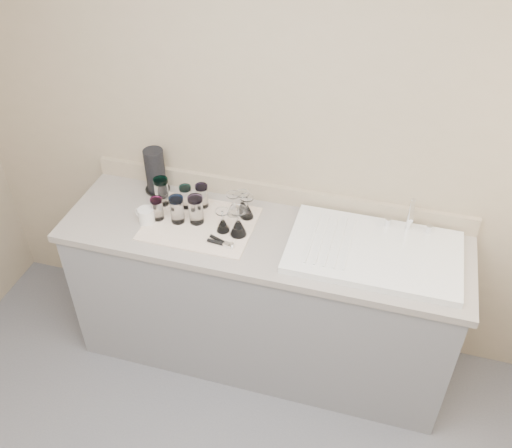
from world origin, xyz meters
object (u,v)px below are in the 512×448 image
(goblet_front_left, at_px, (223,224))
(goblet_extra, at_px, (243,206))
(white_mug, at_px, (146,216))
(paper_towel_roll, at_px, (155,171))
(goblet_back_right, at_px, (247,210))
(tumbler_lavender, at_px, (196,209))
(goblet_front_right, at_px, (238,226))
(can_opener, at_px, (221,242))
(tumbler_teal, at_px, (162,191))
(tumbler_purple, at_px, (202,196))
(tumbler_cyan, at_px, (186,197))
(sink_unit, at_px, (374,251))
(goblet_back_left, at_px, (234,207))
(tumbler_magenta, at_px, (157,209))
(tumbler_blue, at_px, (177,209))

(goblet_front_left, bearing_deg, goblet_extra, 71.72)
(white_mug, height_order, paper_towel_roll, paper_towel_roll)
(goblet_back_right, height_order, goblet_front_left, goblet_back_right)
(tumbler_lavender, relative_size, goblet_front_right, 1.01)
(goblet_extra, bearing_deg, tumbler_lavender, -146.94)
(goblet_front_right, height_order, can_opener, goblet_front_right)
(tumbler_teal, bearing_deg, tumbler_purple, 9.08)
(tumbler_cyan, xyz_separation_m, tumbler_lavender, (0.10, -0.11, 0.01))
(tumbler_teal, height_order, tumbler_lavender, same)
(sink_unit, xyz_separation_m, white_mug, (-1.15, -0.07, 0.02))
(tumbler_lavender, xyz_separation_m, goblet_back_left, (0.16, 0.11, -0.04))
(goblet_back_left, xyz_separation_m, white_mug, (-0.41, -0.18, -0.01))
(tumbler_lavender, relative_size, goblet_extra, 1.19)
(tumbler_magenta, relative_size, tumbler_lavender, 0.81)
(tumbler_cyan, relative_size, tumbler_magenta, 1.02)
(tumbler_magenta, relative_size, goblet_back_left, 0.98)
(goblet_front_right, relative_size, goblet_extra, 1.18)
(tumbler_teal, relative_size, paper_towel_roll, 0.61)
(tumbler_purple, bearing_deg, tumbler_magenta, -138.44)
(tumbler_teal, height_order, goblet_extra, tumbler_teal)
(white_mug, bearing_deg, goblet_front_left, 5.41)
(tumbler_blue, bearing_deg, goblet_back_left, 27.94)
(tumbler_blue, distance_m, goblet_front_left, 0.25)
(tumbler_magenta, relative_size, goblet_back_right, 1.00)
(can_opener, bearing_deg, white_mug, 171.40)
(goblet_back_right, xyz_separation_m, paper_towel_roll, (-0.55, 0.10, 0.07))
(tumbler_blue, bearing_deg, paper_towel_roll, 132.74)
(goblet_back_right, bearing_deg, paper_towel_roll, 169.33)
(tumbler_blue, distance_m, goblet_back_left, 0.29)
(goblet_back_left, distance_m, paper_towel_roll, 0.49)
(goblet_back_left, relative_size, white_mug, 1.02)
(tumbler_lavender, relative_size, goblet_back_right, 1.24)
(tumbler_magenta, bearing_deg, tumbler_lavender, 8.28)
(sink_unit, relative_size, goblet_back_right, 6.59)
(tumbler_blue, distance_m, tumbler_lavender, 0.10)
(sink_unit, relative_size, tumbler_purple, 6.21)
(goblet_extra, relative_size, can_opener, 0.90)
(can_opener, bearing_deg, goblet_back_left, 93.50)
(tumbler_cyan, bearing_deg, tumbler_purple, 17.97)
(tumbler_magenta, bearing_deg, goblet_back_left, 21.58)
(tumbler_cyan, distance_m, tumbler_magenta, 0.17)
(tumbler_teal, distance_m, goblet_front_right, 0.48)
(goblet_back_left, bearing_deg, tumbler_lavender, -144.79)
(sink_unit, bearing_deg, tumbler_magenta, -178.10)
(tumbler_lavender, xyz_separation_m, white_mug, (-0.25, -0.07, -0.04))
(tumbler_cyan, height_order, goblet_extra, goblet_extra)
(sink_unit, distance_m, goblet_back_right, 0.67)
(goblet_front_left, xyz_separation_m, goblet_extra, (0.05, 0.16, 0.00))
(tumbler_magenta, xyz_separation_m, goblet_back_left, (0.36, 0.14, -0.02))
(goblet_back_right, relative_size, paper_towel_roll, 0.49)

